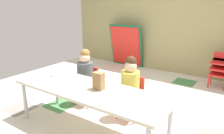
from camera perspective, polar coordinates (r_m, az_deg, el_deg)
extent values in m
cube|color=silver|center=(3.54, 2.38, -11.00)|extent=(5.78, 4.76, 0.02)
cube|color=gray|center=(3.85, -22.91, -9.82)|extent=(0.43, 0.43, 0.00)
cube|color=#336BB2|center=(4.04, -8.55, -7.40)|extent=(0.43, 0.43, 0.00)
cube|color=#478C51|center=(3.76, -13.29, -9.57)|extent=(0.43, 0.43, 0.00)
cube|color=silver|center=(4.64, 11.38, -4.34)|extent=(0.43, 0.43, 0.00)
cube|color=#478C51|center=(4.90, 18.33, -3.73)|extent=(0.43, 0.43, 0.00)
cube|color=tan|center=(5.33, 16.69, 11.65)|extent=(5.78, 0.10, 2.48)
cube|color=beige|center=(2.78, -5.90, -5.94)|extent=(2.08, 0.70, 0.04)
cylinder|color=#B2B2B7|center=(3.39, -21.62, -8.16)|extent=(0.05, 0.05, 0.55)
cylinder|color=#B2B2B7|center=(3.71, -14.21, -5.36)|extent=(0.05, 0.05, 0.55)
cylinder|color=#B2B2B7|center=(2.70, 14.79, -14.02)|extent=(0.05, 0.05, 0.55)
cube|color=red|center=(3.62, -6.83, -5.06)|extent=(0.32, 0.30, 0.03)
cube|color=red|center=(3.68, -5.37, -2.19)|extent=(0.29, 0.02, 0.30)
cylinder|color=#4C5156|center=(3.55, -6.95, -1.75)|extent=(0.28, 0.28, 0.38)
sphere|color=beige|center=(3.48, -7.09, 2.32)|extent=(0.17, 0.17, 0.17)
sphere|color=olive|center=(3.47, -7.00, 3.48)|extent=(0.15, 0.15, 0.15)
cylinder|color=red|center=(3.68, -9.74, -7.35)|extent=(0.02, 0.02, 0.28)
cylinder|color=red|center=(3.51, -6.42, -8.46)|extent=(0.02, 0.02, 0.28)
cylinder|color=red|center=(3.86, -7.05, -6.11)|extent=(0.02, 0.02, 0.28)
cylinder|color=red|center=(3.69, -3.76, -7.10)|extent=(0.02, 0.02, 0.28)
cube|color=red|center=(3.17, 4.64, -8.21)|extent=(0.32, 0.30, 0.03)
cube|color=red|center=(3.24, 6.04, -4.86)|extent=(0.29, 0.02, 0.30)
cylinder|color=#D8C64C|center=(3.09, 4.73, -4.49)|extent=(0.28, 0.28, 0.38)
sphere|color=beige|center=(3.01, 4.85, 0.14)|extent=(0.17, 0.17, 0.17)
sphere|color=#472D19|center=(3.00, 5.00, 1.48)|extent=(0.15, 0.15, 0.15)
cylinder|color=red|center=(3.20, 1.18, -10.88)|extent=(0.02, 0.02, 0.28)
cylinder|color=red|center=(3.08, 5.63, -12.19)|extent=(0.02, 0.02, 0.28)
cylinder|color=red|center=(3.40, 3.63, -9.20)|extent=(0.02, 0.02, 0.28)
cylinder|color=red|center=(3.28, 7.89, -10.34)|extent=(0.02, 0.02, 0.28)
cube|color=red|center=(4.79, 25.89, -1.79)|extent=(0.32, 0.30, 0.03)
cube|color=red|center=(4.90, 26.29, -0.35)|extent=(0.30, 0.02, 0.18)
cube|color=red|center=(4.75, 26.06, -0.41)|extent=(0.32, 0.30, 0.03)
cube|color=red|center=(4.87, 26.47, 1.00)|extent=(0.30, 0.02, 0.18)
cube|color=red|center=(4.72, 26.25, 0.98)|extent=(0.32, 0.30, 0.03)
cube|color=red|center=(4.84, 26.65, 2.37)|extent=(0.30, 0.02, 0.18)
cylinder|color=red|center=(4.72, 23.76, -3.42)|extent=(0.02, 0.02, 0.26)
cylinder|color=red|center=(4.69, 27.10, -4.00)|extent=(0.02, 0.02, 0.26)
cylinder|color=red|center=(4.97, 24.37, -2.55)|extent=(0.02, 0.02, 0.26)
cube|color=#19724C|center=(5.76, 3.71, 5.56)|extent=(0.90, 0.28, 1.09)
cube|color=red|center=(5.73, 3.53, 5.51)|extent=(0.83, 0.23, 0.99)
cube|color=#9E754C|center=(2.70, -3.48, -3.64)|extent=(0.13, 0.09, 0.22)
cylinder|color=white|center=(3.29, -14.83, -2.38)|extent=(0.18, 0.18, 0.01)
cylinder|color=white|center=(2.86, -11.88, -5.03)|extent=(0.18, 0.18, 0.01)
torus|color=white|center=(3.29, -14.86, -2.04)|extent=(0.12, 0.12, 0.03)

